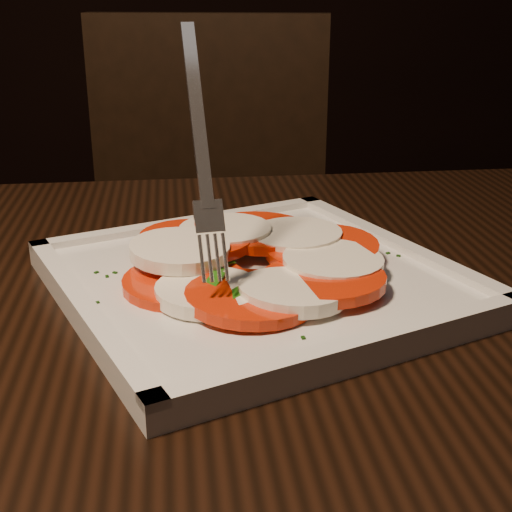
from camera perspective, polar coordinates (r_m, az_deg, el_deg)
table at (r=0.59m, az=10.27°, el=-12.96°), size 1.21×0.82×0.75m
chair at (r=1.25m, az=-4.29°, el=0.19°), size 0.50×0.50×0.93m
plate at (r=0.56m, az=-0.00°, el=-2.14°), size 0.37×0.37×0.01m
caprese_salad at (r=0.55m, az=-0.01°, el=-0.38°), size 0.25×0.22×0.03m
fork at (r=0.51m, az=-4.64°, el=8.78°), size 0.05×0.09×0.16m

